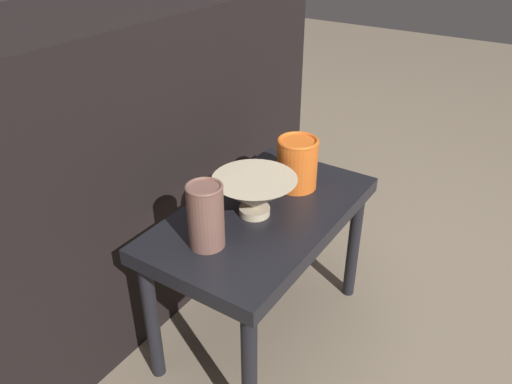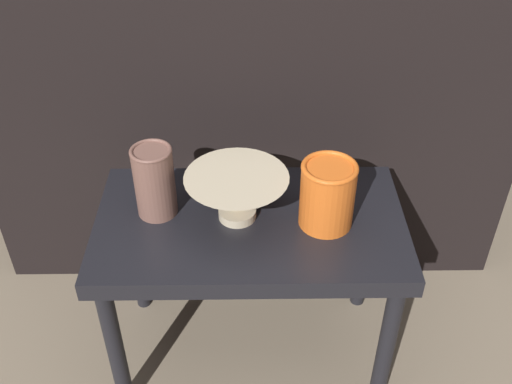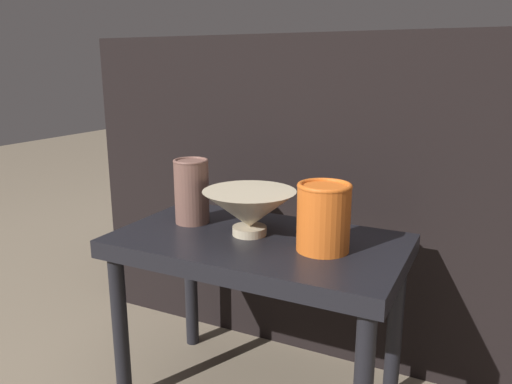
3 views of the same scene
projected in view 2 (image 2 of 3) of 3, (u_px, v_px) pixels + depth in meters
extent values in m
plane|color=#7F705B|center=(252.00, 346.00, 1.48)|extent=(8.00, 8.00, 0.00)
cube|color=black|center=(251.00, 227.00, 1.24)|extent=(0.64, 0.36, 0.04)
cylinder|color=black|center=(116.00, 349.00, 1.25)|extent=(0.04, 0.04, 0.37)
cylinder|color=black|center=(387.00, 346.00, 1.26)|extent=(0.04, 0.04, 0.37)
cylinder|color=black|center=(137.00, 251.00, 1.48)|extent=(0.04, 0.04, 0.37)
cylinder|color=black|center=(365.00, 249.00, 1.49)|extent=(0.04, 0.04, 0.37)
cube|color=black|center=(250.00, 93.00, 1.62)|extent=(1.32, 0.50, 0.86)
cylinder|color=#C1B293|center=(238.00, 213.00, 1.23)|extent=(0.08, 0.08, 0.02)
cone|color=#C1B293|center=(238.00, 194.00, 1.20)|extent=(0.21, 0.21, 0.08)
cylinder|color=brown|center=(156.00, 182.00, 1.20)|extent=(0.08, 0.08, 0.15)
torus|color=brown|center=(152.00, 151.00, 1.16)|extent=(0.08, 0.08, 0.01)
cylinder|color=orange|center=(328.00, 196.00, 1.18)|extent=(0.11, 0.11, 0.14)
torus|color=orange|center=(331.00, 168.00, 1.14)|extent=(0.11, 0.11, 0.01)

